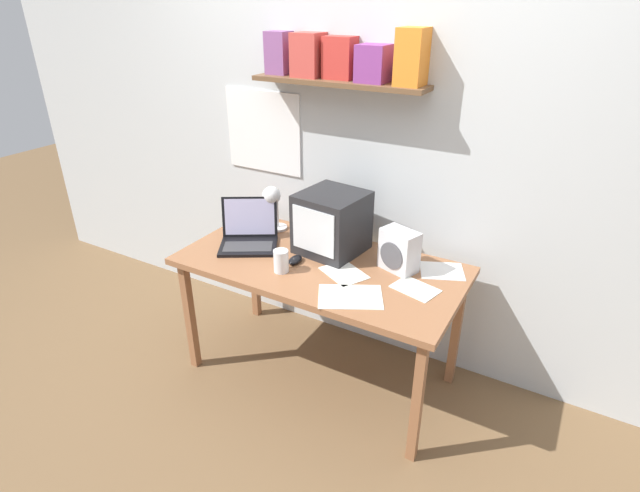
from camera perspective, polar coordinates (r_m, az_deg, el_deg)
ground_plane at (r=3.06m, az=0.00°, el=-14.17°), size 12.00×12.00×0.00m
back_wall at (r=2.82m, az=4.87°, el=12.48°), size 5.60×0.24×2.60m
corner_desk at (r=2.66m, az=0.00°, el=-3.16°), size 1.50×0.75×0.74m
crt_monitor at (r=2.70m, az=1.35°, el=2.70°), size 0.36×0.37×0.33m
laptop at (r=2.84m, az=-8.12°, el=1.44°), size 0.42×0.41×0.24m
desk_lamp at (r=2.91m, az=-5.43°, el=5.20°), size 0.12×0.17×0.29m
juice_glass at (r=2.54m, az=-4.47°, el=-1.84°), size 0.08×0.08×0.12m
space_heater at (r=2.55m, az=9.03°, el=-0.51°), size 0.22×0.17×0.22m
computer_mouse at (r=2.63m, az=-2.85°, el=-1.59°), size 0.07×0.11×0.03m
open_notebook at (r=2.45m, az=10.88°, el=-4.77°), size 0.24×0.20×0.00m
loose_paper_near_laptop at (r=2.63m, az=13.75°, el=-2.78°), size 0.27×0.25×0.00m
loose_paper_near_monitor at (r=2.54m, az=2.76°, el=-3.09°), size 0.28×0.25×0.00m
printed_handout at (r=2.35m, az=3.48°, el=-5.80°), size 0.36×0.33×0.00m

